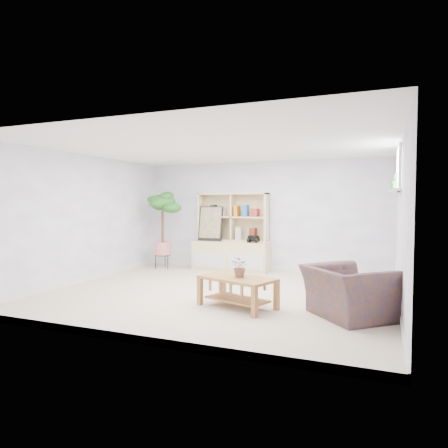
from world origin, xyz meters
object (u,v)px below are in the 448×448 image
at_px(armchair, 347,289).
at_px(coffee_table, 237,292).
at_px(floor_tree, 163,230).
at_px(storage_unit, 231,232).

bearing_deg(armchair, coffee_table, 50.53).
bearing_deg(floor_tree, armchair, -30.54).
bearing_deg(armchair, floor_tree, 17.87).
height_order(coffee_table, armchair, armchair).
relative_size(coffee_table, armchair, 1.04).
bearing_deg(storage_unit, floor_tree, -165.71).
bearing_deg(armchair, storage_unit, 1.64).
distance_m(coffee_table, floor_tree, 3.80).
relative_size(storage_unit, floor_tree, 0.98).
bearing_deg(storage_unit, coffee_table, -67.58).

